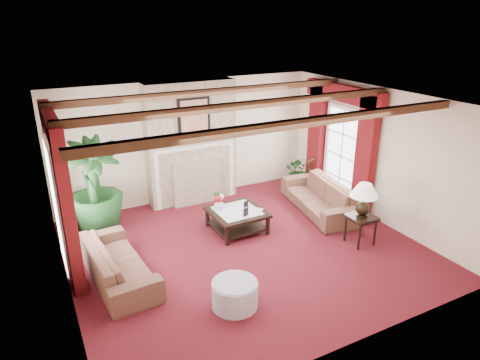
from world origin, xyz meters
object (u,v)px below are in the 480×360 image
sofa_left (117,256)px  sofa_right (320,192)px  coffee_table (237,220)px  potted_palm (97,207)px  side_table (360,230)px  ottoman (235,294)px

sofa_left → sofa_right: 4.49m
sofa_right → coffee_table: bearing=-80.4°
sofa_left → potted_palm: size_ratio=1.12×
sofa_left → potted_palm: 1.82m
sofa_left → coffee_table: bearing=-80.8°
side_table → coffee_table: bearing=139.8°
sofa_right → potted_palm: bearing=-95.7°
sofa_right → side_table: (-0.20, -1.51, -0.15)m
sofa_left → potted_palm: bearing=-5.3°
potted_palm → coffee_table: size_ratio=1.85×
ottoman → sofa_left: bearing=132.1°
sofa_left → sofa_right: (4.45, 0.59, 0.03)m
coffee_table → side_table: side_table is taller
sofa_right → potted_palm: potted_palm is taller
sofa_right → side_table: bearing=2.2°
sofa_right → coffee_table: size_ratio=2.26×
potted_palm → side_table: potted_palm is taller
sofa_left → coffee_table: (2.46, 0.60, -0.19)m
ottoman → sofa_right: bearing=34.0°
side_table → sofa_left: bearing=167.9°
sofa_right → sofa_left: bearing=-72.6°
potted_palm → sofa_right: bearing=-15.5°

